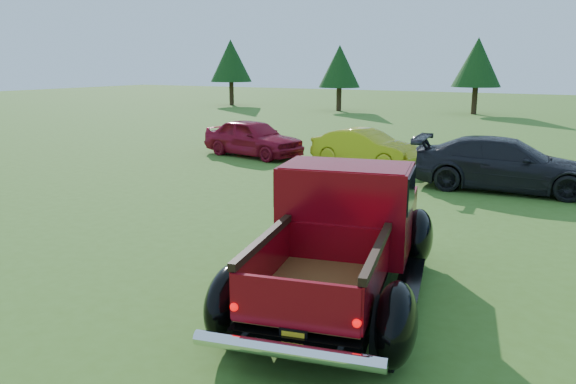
# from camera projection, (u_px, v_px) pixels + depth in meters

# --- Properties ---
(ground) EXTENTS (120.00, 120.00, 0.00)m
(ground) POSITION_uv_depth(u_px,v_px,m) (285.00, 258.00, 9.87)
(ground) COLOR #3D631C
(ground) RESTS_ON ground
(tree_far_west) EXTENTS (3.33, 3.33, 5.20)m
(tree_far_west) POSITION_uv_depth(u_px,v_px,m) (231.00, 61.00, 45.06)
(tree_far_west) COLOR #332114
(tree_far_west) RESTS_ON ground
(tree_west) EXTENTS (2.94, 2.94, 4.60)m
(tree_west) POSITION_uv_depth(u_px,v_px,m) (340.00, 67.00, 39.54)
(tree_west) COLOR #332114
(tree_west) RESTS_ON ground
(tree_mid_left) EXTENTS (3.20, 3.20, 5.00)m
(tree_mid_left) POSITION_uv_depth(u_px,v_px,m) (477.00, 62.00, 36.90)
(tree_mid_left) COLOR #332114
(tree_mid_left) RESTS_ON ground
(pickup_truck) EXTENTS (3.32, 5.47, 1.92)m
(pickup_truck) POSITION_uv_depth(u_px,v_px,m) (345.00, 231.00, 8.31)
(pickup_truck) COLOR black
(pickup_truck) RESTS_ON ground
(show_car_red) EXTENTS (4.20, 2.29, 1.36)m
(show_car_red) POSITION_uv_depth(u_px,v_px,m) (253.00, 138.00, 20.55)
(show_car_red) COLOR maroon
(show_car_red) RESTS_ON ground
(show_car_yellow) EXTENTS (3.78, 1.78, 1.20)m
(show_car_yellow) POSITION_uv_depth(u_px,v_px,m) (365.00, 147.00, 18.73)
(show_car_yellow) COLOR gold
(show_car_yellow) RESTS_ON ground
(show_car_grey) EXTENTS (4.98, 2.36, 1.40)m
(show_car_grey) POSITION_uv_depth(u_px,v_px,m) (506.00, 164.00, 15.03)
(show_car_grey) COLOR black
(show_car_grey) RESTS_ON ground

